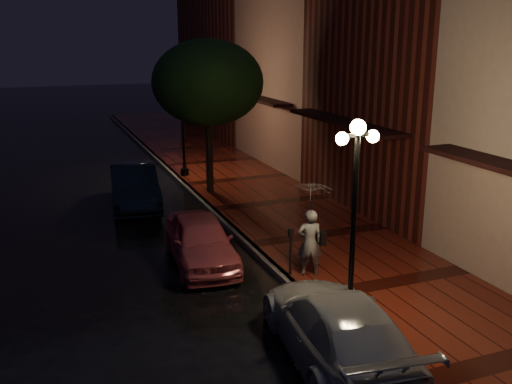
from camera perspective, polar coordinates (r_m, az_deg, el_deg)
name	(u,v)px	position (r m, az deg, el deg)	size (l,w,h in m)	color
ground	(251,249)	(16.76, -0.51, -5.72)	(120.00, 120.00, 0.00)	black
sidewalk	(319,237)	(17.61, 6.36, -4.49)	(4.50, 60.00, 0.15)	#4E140D
curb	(251,247)	(16.73, -0.52, -5.48)	(0.25, 60.00, 0.15)	#595451
storefront_mid	(421,52)	(20.83, 16.14, 13.35)	(5.00, 8.00, 11.00)	#511914
storefront_far	(313,69)	(27.67, 5.74, 12.16)	(5.00, 8.00, 9.00)	#8C5951
storefront_extra	(241,52)	(36.83, -1.52, 13.81)	(5.00, 12.00, 10.00)	#511914
streetlamp_near	(354,210)	(11.80, 9.79, -1.79)	(0.96, 0.36, 4.31)	black
streetlamp_far	(183,119)	(24.58, -7.34, 7.25)	(0.96, 0.36, 4.31)	black
street_tree	(208,85)	(21.58, -4.80, 10.59)	(4.16, 4.16, 5.80)	black
pink_car	(201,240)	(15.57, -5.56, -4.84)	(1.59, 3.96, 1.35)	#CA535E
navy_car	(134,186)	(21.11, -12.09, 0.57)	(1.60, 4.58, 1.51)	black
silver_car	(337,328)	(11.18, 8.14, -13.33)	(1.96, 4.83, 1.40)	#B2B3BB
woman_with_umbrella	(311,215)	(14.19, 5.48, -2.27)	(1.01, 1.03, 2.42)	silver
parking_meter	(291,247)	(14.42, 3.47, -5.50)	(0.13, 0.11, 1.24)	black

